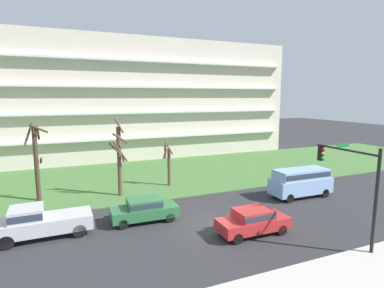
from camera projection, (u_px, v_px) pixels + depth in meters
name	position (u px, v px, depth m)	size (l,w,h in m)	color
ground	(212.00, 226.00, 20.15)	(160.00, 160.00, 0.00)	#2D2D30
grass_lawn_strip	(153.00, 176.00, 32.89)	(80.00, 16.00, 0.08)	#477238
apartment_building	(126.00, 99.00, 43.61)	(45.23, 11.10, 15.83)	beige
tree_far_left	(36.00, 160.00, 24.44)	(1.83, 1.84, 6.31)	#423023
tree_left	(119.00, 159.00, 25.70)	(1.52, 1.16, 6.59)	brown
tree_center	(169.00, 164.00, 28.85)	(0.96, 1.05, 4.37)	brown
van_blue_near_left	(301.00, 181.00, 25.86)	(5.23, 2.08, 2.36)	#8CB2E0
sedan_red_center_left	(253.00, 220.00, 18.87)	(4.42, 1.85, 1.57)	#B22828
pickup_silver_center_right	(40.00, 221.00, 18.36)	(5.43, 2.08, 1.95)	#B7BABF
sedan_green_near_right	(144.00, 209.00, 20.82)	(4.45, 1.93, 1.57)	#2D6B3D
traffic_signal_mast	(353.00, 177.00, 17.22)	(0.90, 4.24, 5.72)	black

